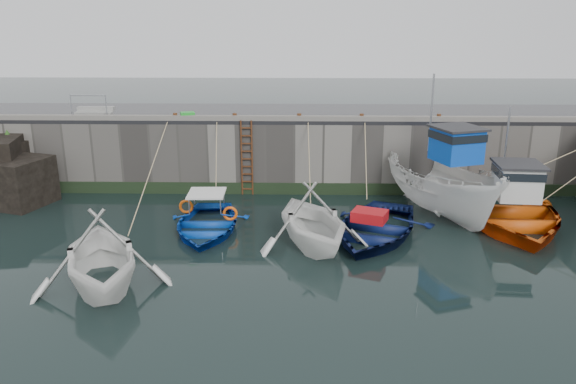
{
  "coord_description": "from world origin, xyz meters",
  "views": [
    {
      "loc": [
        0.23,
        -13.03,
        7.19
      ],
      "look_at": [
        -0.19,
        6.4,
        1.2
      ],
      "focal_mm": 35.0,
      "sensor_mm": 36.0,
      "label": 1
    }
  ],
  "objects_px": {
    "ladder": "(247,158)",
    "bollard_d": "(362,117)",
    "boat_near_blacktrim": "(312,245)",
    "fish_crate": "(188,116)",
    "boat_far_orange": "(508,210)",
    "bollard_a": "(175,116)",
    "boat_near_blue": "(206,230)",
    "bollard_b": "(235,117)",
    "boat_near_navy": "(374,235)",
    "boat_far_white": "(444,187)",
    "bollard_c": "(299,117)",
    "bollard_e": "(439,117)",
    "boat_near_white": "(103,285)"
  },
  "relations": [
    {
      "from": "ladder",
      "to": "boat_far_white",
      "type": "height_order",
      "value": "boat_far_white"
    },
    {
      "from": "boat_near_white",
      "to": "bollard_b",
      "type": "height_order",
      "value": "bollard_b"
    },
    {
      "from": "ladder",
      "to": "bollard_d",
      "type": "distance_m",
      "value": 5.11
    },
    {
      "from": "ladder",
      "to": "boat_near_white",
      "type": "xyz_separation_m",
      "value": [
        -3.3,
        -8.69,
        -1.59
      ]
    },
    {
      "from": "fish_crate",
      "to": "boat_far_white",
      "type": "bearing_deg",
      "value": -34.49
    },
    {
      "from": "ladder",
      "to": "bollard_c",
      "type": "distance_m",
      "value": 2.81
    },
    {
      "from": "fish_crate",
      "to": "bollard_e",
      "type": "bearing_deg",
      "value": -19.9
    },
    {
      "from": "bollard_a",
      "to": "bollard_b",
      "type": "distance_m",
      "value": 2.5
    },
    {
      "from": "bollard_e",
      "to": "bollard_a",
      "type": "bearing_deg",
      "value": 180.0
    },
    {
      "from": "ladder",
      "to": "boat_near_navy",
      "type": "xyz_separation_m",
      "value": [
        4.85,
        -4.66,
        -1.59
      ]
    },
    {
      "from": "bollard_a",
      "to": "bollard_e",
      "type": "xyz_separation_m",
      "value": [
        11.0,
        0.0,
        0.0
      ]
    },
    {
      "from": "boat_far_orange",
      "to": "bollard_c",
      "type": "xyz_separation_m",
      "value": [
        -7.76,
        3.52,
        2.83
      ]
    },
    {
      "from": "boat_near_blue",
      "to": "bollard_b",
      "type": "xyz_separation_m",
      "value": [
        0.59,
        4.63,
        3.3
      ]
    },
    {
      "from": "boat_near_white",
      "to": "boat_near_blacktrim",
      "type": "distance_m",
      "value": 6.71
    },
    {
      "from": "boat_near_blue",
      "to": "bollard_c",
      "type": "bearing_deg",
      "value": 52.79
    },
    {
      "from": "boat_far_white",
      "to": "bollard_c",
      "type": "xyz_separation_m",
      "value": [
        -5.54,
        2.67,
        2.22
      ]
    },
    {
      "from": "boat_near_white",
      "to": "bollard_a",
      "type": "relative_size",
      "value": 16.93
    },
    {
      "from": "ladder",
      "to": "bollard_d",
      "type": "xyz_separation_m",
      "value": [
        4.8,
        0.34,
        1.71
      ]
    },
    {
      "from": "boat_near_blacktrim",
      "to": "boat_far_orange",
      "type": "relative_size",
      "value": 0.62
    },
    {
      "from": "boat_far_white",
      "to": "bollard_d",
      "type": "distance_m",
      "value": 4.55
    },
    {
      "from": "ladder",
      "to": "bollard_b",
      "type": "relative_size",
      "value": 11.43
    },
    {
      "from": "bollard_a",
      "to": "bollard_d",
      "type": "distance_m",
      "value": 7.8
    },
    {
      "from": "bollard_a",
      "to": "bollard_b",
      "type": "height_order",
      "value": "same"
    },
    {
      "from": "boat_near_navy",
      "to": "bollard_e",
      "type": "height_order",
      "value": "bollard_e"
    },
    {
      "from": "bollard_d",
      "to": "boat_far_white",
      "type": "bearing_deg",
      "value": -42.26
    },
    {
      "from": "boat_near_navy",
      "to": "bollard_c",
      "type": "bearing_deg",
      "value": 139.68
    },
    {
      "from": "boat_far_orange",
      "to": "bollard_d",
      "type": "height_order",
      "value": "boat_far_orange"
    },
    {
      "from": "boat_far_white",
      "to": "boat_near_blacktrim",
      "type": "bearing_deg",
      "value": -166.97
    },
    {
      "from": "boat_far_white",
      "to": "boat_far_orange",
      "type": "xyz_separation_m",
      "value": [
        2.22,
        -0.85,
        -0.62
      ]
    },
    {
      "from": "boat_far_white",
      "to": "bollard_b",
      "type": "xyz_separation_m",
      "value": [
        -8.24,
        2.67,
        2.22
      ]
    },
    {
      "from": "boat_near_blacktrim",
      "to": "bollard_b",
      "type": "relative_size",
      "value": 16.39
    },
    {
      "from": "boat_near_blue",
      "to": "boat_far_orange",
      "type": "distance_m",
      "value": 11.11
    },
    {
      "from": "fish_crate",
      "to": "bollard_d",
      "type": "height_order",
      "value": "fish_crate"
    },
    {
      "from": "boat_far_white",
      "to": "fish_crate",
      "type": "xyz_separation_m",
      "value": [
        -10.24,
        2.78,
        2.23
      ]
    },
    {
      "from": "boat_near_blacktrim",
      "to": "ladder",
      "type": "bearing_deg",
      "value": 97.05
    },
    {
      "from": "bollard_c",
      "to": "bollard_e",
      "type": "bearing_deg",
      "value": 0.0
    },
    {
      "from": "boat_near_blacktrim",
      "to": "bollard_d",
      "type": "height_order",
      "value": "bollard_d"
    },
    {
      "from": "ladder",
      "to": "boat_near_blue",
      "type": "bearing_deg",
      "value": -104.21
    },
    {
      "from": "boat_near_navy",
      "to": "boat_far_orange",
      "type": "height_order",
      "value": "boat_far_orange"
    },
    {
      "from": "boat_near_blue",
      "to": "boat_far_orange",
      "type": "height_order",
      "value": "boat_far_orange"
    },
    {
      "from": "fish_crate",
      "to": "boat_far_orange",
      "type": "bearing_deg",
      "value": -35.55
    },
    {
      "from": "boat_near_white",
      "to": "bollard_c",
      "type": "bearing_deg",
      "value": 37.58
    },
    {
      "from": "bollard_a",
      "to": "boat_near_blue",
      "type": "bearing_deg",
      "value": -67.58
    },
    {
      "from": "boat_near_navy",
      "to": "bollard_c",
      "type": "distance_m",
      "value": 6.55
    },
    {
      "from": "bollard_a",
      "to": "bollard_d",
      "type": "height_order",
      "value": "same"
    },
    {
      "from": "boat_near_navy",
      "to": "bollard_c",
      "type": "height_order",
      "value": "bollard_c"
    },
    {
      "from": "bollard_b",
      "to": "bollard_d",
      "type": "height_order",
      "value": "same"
    },
    {
      "from": "boat_near_navy",
      "to": "boat_far_white",
      "type": "distance_m",
      "value": 3.86
    },
    {
      "from": "boat_far_white",
      "to": "ladder",
      "type": "bearing_deg",
      "value": 143.61
    },
    {
      "from": "boat_near_navy",
      "to": "bollard_d",
      "type": "relative_size",
      "value": 19.02
    }
  ]
}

